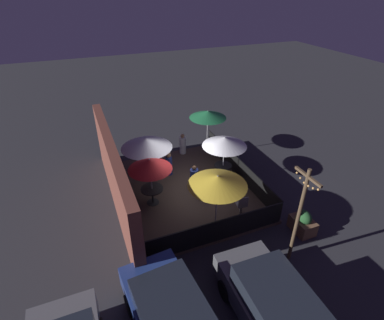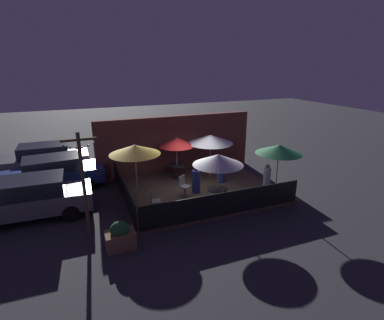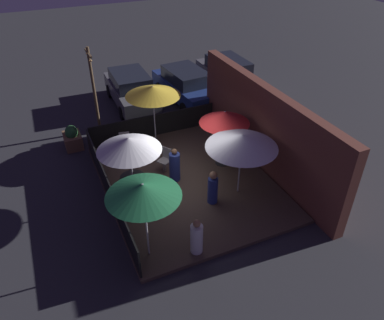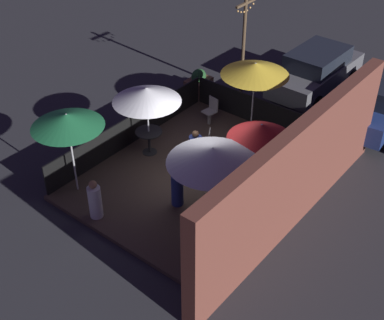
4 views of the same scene
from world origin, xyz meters
name	(u,v)px [view 1 (image 1 of 4)]	position (x,y,z in m)	size (l,w,h in m)	color
ground_plane	(185,190)	(0.00, 0.00, 0.00)	(60.00, 60.00, 0.00)	#2D2D33
patio_deck	(185,189)	(0.00, 0.00, 0.06)	(6.92, 5.54, 0.12)	#47382D
building_wall	(115,176)	(0.00, 3.00, 1.54)	(8.52, 0.36, 3.08)	brown
fence_front	(238,168)	(0.00, -2.72, 0.59)	(6.72, 0.05, 0.95)	black
fence_side_left	(219,230)	(-3.42, 0.00, 0.59)	(0.05, 5.34, 0.95)	black
patio_umbrella_0	(225,142)	(0.06, -1.92, 2.12)	(2.01, 2.01, 2.22)	#B2B2B7
patio_umbrella_1	(150,164)	(-0.44, 1.64, 2.04)	(1.78, 1.78, 2.14)	#B2B2B7
patio_umbrella_2	(146,143)	(1.25, 1.33, 2.09)	(2.28, 2.28, 2.19)	#B2B2B7
patio_umbrella_3	(218,181)	(-2.85, -0.14, 2.36)	(2.10, 2.10, 2.44)	#B2B2B7
patio_umbrella_4	(208,114)	(2.65, -2.28, 2.36)	(1.91, 1.91, 2.43)	#B2B2B7
dining_table_0	(223,168)	(0.06, -1.92, 0.72)	(0.81, 0.81, 0.76)	black
dining_table_1	(152,191)	(-0.44, 1.64, 0.71)	(0.94, 0.94, 0.74)	black
patio_chair_0	(202,188)	(-0.86, -0.46, 0.61)	(0.55, 0.55, 0.91)	gray
patio_chair_1	(242,204)	(-2.47, -1.48, 0.62)	(0.46, 0.46, 0.92)	gray
patron_0	(183,145)	(3.09, -1.03, 0.63)	(0.44, 0.44, 1.15)	silver
patron_1	(194,179)	(-0.22, -0.35, 0.68)	(0.52, 0.52, 1.26)	navy
patron_2	(169,164)	(1.39, 0.31, 0.67)	(0.42, 0.42, 1.18)	navy
planter_box	(303,223)	(-4.06, -3.23, 0.41)	(0.95, 0.66, 0.94)	brown
light_post	(299,212)	(-4.96, -1.97, 2.05)	(1.10, 0.12, 3.65)	brown
parked_car_0	(276,310)	(-6.83, 0.02, 0.85)	(4.33, 1.86, 1.62)	#5B5B60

